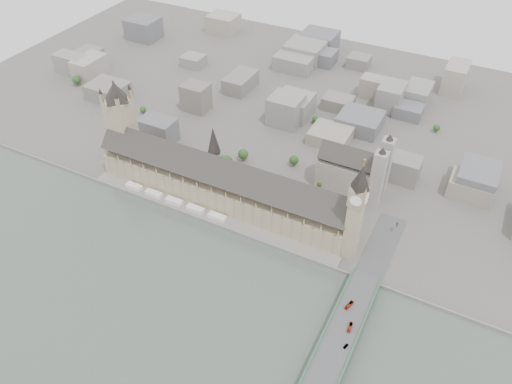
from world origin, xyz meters
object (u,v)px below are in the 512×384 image
at_px(red_bus_north, 349,305).
at_px(car_approach, 397,225).
at_px(westminster_abbey, 354,171).
at_px(car_silver, 346,346).
at_px(palace_of_westminster, 221,183).
at_px(victoria_tower, 121,121).
at_px(westminster_bridge, 337,345).
at_px(red_bus_south, 350,327).
at_px(elizabeth_tower, 356,207).

height_order(red_bus_north, car_approach, red_bus_north).
height_order(westminster_abbey, car_silver, westminster_abbey).
height_order(palace_of_westminster, victoria_tower, victoria_tower).
bearing_deg(palace_of_westminster, car_approach, 11.46).
distance_m(victoria_tower, red_bus_north, 295.25).
bearing_deg(car_approach, westminster_bridge, -101.34).
bearing_deg(car_silver, palace_of_westminster, 164.32).
bearing_deg(palace_of_westminster, victoria_tower, 177.04).
bearing_deg(car_approach, car_silver, -98.58).
relative_size(westminster_bridge, red_bus_south, 34.53).
distance_m(westminster_bridge, westminster_abbey, 190.56).
distance_m(red_bus_north, car_silver, 37.12).
height_order(victoria_tower, westminster_bridge, victoria_tower).
relative_size(westminster_bridge, car_silver, 68.96).
relative_size(westminster_abbey, red_bus_south, 7.22).
bearing_deg(westminster_bridge, palace_of_westminster, 146.51).
bearing_deg(palace_of_westminster, car_silver, -32.87).
bearing_deg(red_bus_north, car_approach, 100.72).
height_order(car_silver, car_approach, car_silver).
distance_m(palace_of_westminster, westminster_bridge, 195.05).
xyz_separation_m(palace_of_westminster, car_approach, (168.58, 34.16, -11.70)).
xyz_separation_m(victoria_tower, westminster_abbey, (232.92, 69.00, -30.12)).
height_order(westminster_bridge, car_approach, car_approach).
bearing_deg(red_bus_north, westminster_abbey, 123.75).
bearing_deg(red_bus_north, car_silver, -58.76).
height_order(elizabeth_tower, westminster_bridge, elizabeth_tower).
height_order(westminster_bridge, red_bus_south, red_bus_south).
relative_size(westminster_bridge, red_bus_north, 33.54).
height_order(westminster_bridge, car_silver, car_silver).
bearing_deg(westminster_abbey, red_bus_south, -71.72).
xyz_separation_m(red_bus_north, red_bus_south, (7.36, -19.08, -0.04)).
xyz_separation_m(palace_of_westminster, red_bus_south, (166.32, -92.39, -11.14)).
distance_m(elizabeth_tower, victoria_tower, 260.64).
distance_m(elizabeth_tower, red_bus_south, 97.35).
bearing_deg(elizabeth_tower, red_bus_north, -71.22).
bearing_deg(palace_of_westminster, red_bus_north, -24.76).
xyz_separation_m(victoria_tower, red_bus_north, (280.95, -79.61, -43.61)).
height_order(elizabeth_tower, westminster_abbey, elizabeth_tower).
bearing_deg(westminster_abbey, car_approach, -35.51).
xyz_separation_m(red_bus_south, car_approach, (2.26, 126.55, -0.56)).
height_order(victoria_tower, red_bus_north, victoria_tower).
distance_m(westminster_abbey, red_bus_south, 177.12).
bearing_deg(car_silver, red_bus_north, 122.60).
bearing_deg(victoria_tower, red_bus_north, -15.82).
relative_size(palace_of_westminster, car_silver, 56.23).
relative_size(elizabeth_tower, car_silver, 22.81).
xyz_separation_m(red_bus_south, car_silver, (2.49, -16.70, -0.53)).
relative_size(red_bus_north, car_silver, 2.06).
relative_size(red_bus_north, car_approach, 1.87).
bearing_deg(palace_of_westminster, westminster_abbey, 34.17).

